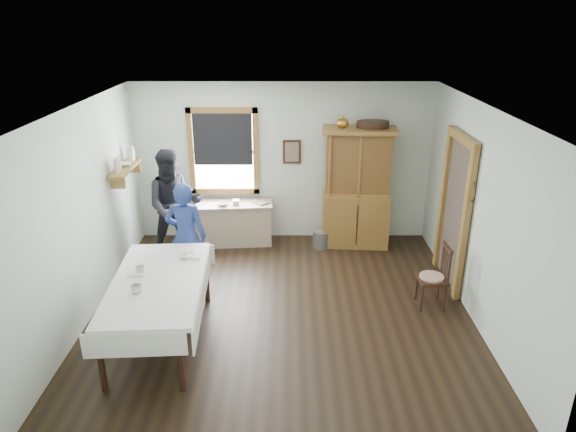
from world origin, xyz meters
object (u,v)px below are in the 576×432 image
Objects in this scene: china_hutch at (357,188)px; wicker_basket at (326,241)px; pail at (321,239)px; figure_dark at (174,209)px; dining_table at (160,311)px; spindle_chair at (432,276)px; work_counter at (235,223)px; woman_blue at (186,240)px.

wicker_basket is (-0.50, -0.11, -0.91)m from china_hutch.
wicker_basket is at bearing 24.43° from pail.
pail is at bearing -5.47° from figure_dark.
dining_table is at bearing -129.79° from china_hutch.
china_hutch is 2.23m from spindle_chair.
work_counter is 1.59m from wicker_basket.
dining_table is 3.56m from spindle_chair.
woman_blue is (0.09, 1.32, 0.32)m from dining_table.
dining_table is 3.39m from pail.
pail is 2.47m from woman_blue.
china_hutch is 1.05m from pail.
pail is (1.47, -0.17, -0.22)m from work_counter.
work_counter is 0.77× the size of figure_dark.
figure_dark is (-0.89, -0.52, 0.47)m from work_counter.
woman_blue is at bearing 86.13° from dining_table.
china_hutch reaches higher than dining_table.
dining_table is (-0.61, -2.83, 0.05)m from work_counter.
work_counter is at bearing 16.59° from figure_dark.
wicker_basket is at bearing -9.55° from work_counter.
woman_blue reaches higher than pail.
woman_blue reaches higher than spindle_chair.
spindle_chair is 4.05m from figure_dark.
spindle_chair is at bearing -55.69° from wicker_basket.
china_hutch is 5.74× the size of wicker_basket.
pail is (2.08, 2.66, -0.26)m from dining_table.
work_counter is 1.64m from woman_blue.
woman_blue is at bearing -146.29° from pail.
figure_dark is (-3.75, 1.50, 0.38)m from spindle_chair.
pail is at bearing -162.09° from china_hutch.
woman_blue is (-2.08, -1.37, 0.63)m from wicker_basket.
dining_table reaches higher than work_counter.
dining_table is 1.40× the size of woman_blue.
china_hutch is 1.04m from wicker_basket.
wicker_basket is 0.21× the size of figure_dark.
work_counter is 3.63× the size of wicker_basket.
figure_dark is (-2.95, -0.50, -0.18)m from china_hutch.
pail is at bearing -141.14° from woman_blue.
work_counter is 4.31× the size of pail.
work_counter is at bearing -103.96° from woman_blue.
woman_blue reaches higher than work_counter.
spindle_chair is (0.80, -2.00, -0.56)m from china_hutch.
china_hutch is 1.22× the size of figure_dark.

